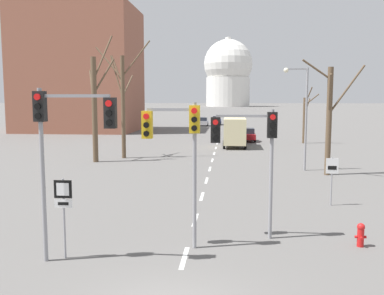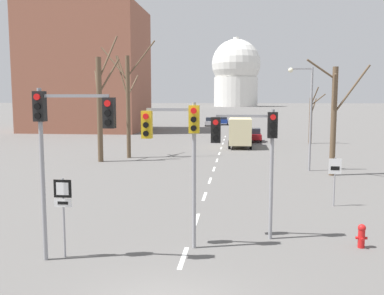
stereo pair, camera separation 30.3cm
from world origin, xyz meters
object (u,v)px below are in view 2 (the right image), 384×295
at_px(traffic_signal_near_right, 252,141).
at_px(delivery_truck, 240,131).
at_px(traffic_signal_near_left, 64,131).
at_px(sedan_near_left, 223,120).
at_px(route_sign_post, 63,204).
at_px(speed_limit_sign, 335,173).
at_px(street_lamp_right, 307,108).
at_px(traffic_signal_centre_tall, 178,138).
at_px(fire_hydrant, 362,235).
at_px(sedan_near_right, 254,135).
at_px(sedan_mid_centre, 210,122).

distance_m(traffic_signal_near_right, delivery_truck, 30.78).
distance_m(traffic_signal_near_left, traffic_signal_near_right, 6.74).
bearing_deg(sedan_near_left, route_sign_post, -92.28).
height_order(traffic_signal_near_left, speed_limit_sign, traffic_signal_near_left).
distance_m(route_sign_post, street_lamp_right, 21.41).
relative_size(traffic_signal_near_right, route_sign_post, 1.82).
xyz_separation_m(traffic_signal_near_left, speed_limit_sign, (10.26, 8.28, -2.66)).
xyz_separation_m(traffic_signal_centre_tall, speed_limit_sign, (6.83, 6.62, -2.28)).
distance_m(speed_limit_sign, street_lamp_right, 10.79).
relative_size(fire_hydrant, delivery_truck, 0.12).
height_order(route_sign_post, sedan_near_right, route_sign_post).
xyz_separation_m(street_lamp_right, delivery_truck, (-4.68, 15.01, -2.91)).
distance_m(traffic_signal_near_right, fire_hydrant, 5.13).
bearing_deg(delivery_truck, sedan_near_right, 73.52).
bearing_deg(sedan_mid_centre, delivery_truck, -80.69).
height_order(route_sign_post, delivery_truck, delivery_truck).
xyz_separation_m(traffic_signal_near_right, traffic_signal_centre_tall, (-2.61, -1.29, 0.19)).
height_order(traffic_signal_centre_tall, speed_limit_sign, traffic_signal_centre_tall).
height_order(traffic_signal_centre_tall, delivery_truck, traffic_signal_centre_tall).
bearing_deg(fire_hydrant, route_sign_post, -168.64).
distance_m(traffic_signal_near_right, sedan_mid_centre, 64.70).
relative_size(traffic_signal_centre_tall, fire_hydrant, 5.99).
relative_size(traffic_signal_near_left, fire_hydrant, 6.53).
height_order(traffic_signal_near_right, sedan_mid_centre, traffic_signal_near_right).
height_order(fire_hydrant, sedan_near_right, sedan_near_right).
bearing_deg(sedan_near_left, speed_limit_sign, -83.05).
xyz_separation_m(traffic_signal_near_right, route_sign_post, (-6.26, -2.67, -1.88)).
distance_m(sedan_mid_centre, delivery_truck, 34.12).
xyz_separation_m(sedan_near_right, sedan_mid_centre, (-7.19, 27.99, -0.02)).
relative_size(traffic_signal_centre_tall, sedan_near_left, 1.33).
bearing_deg(traffic_signal_near_right, route_sign_post, -156.91).
height_order(route_sign_post, speed_limit_sign, route_sign_post).
xyz_separation_m(traffic_signal_centre_tall, sedan_near_left, (-0.82, 69.48, -3.05)).
bearing_deg(traffic_signal_centre_tall, delivery_truck, 85.89).
bearing_deg(fire_hydrant, sedan_mid_centre, 98.52).
relative_size(speed_limit_sign, sedan_near_left, 0.62).
bearing_deg(sedan_near_right, sedan_mid_centre, 104.41).
height_order(street_lamp_right, sedan_near_right, street_lamp_right).
bearing_deg(traffic_signal_centre_tall, fire_hydrant, 5.84).
height_order(traffic_signal_near_left, route_sign_post, traffic_signal_near_left).
bearing_deg(sedan_near_left, sedan_mid_centre, -122.07).
height_order(traffic_signal_near_right, street_lamp_right, street_lamp_right).
bearing_deg(sedan_mid_centre, street_lamp_right, -78.17).
distance_m(fire_hydrant, delivery_truck, 31.64).
distance_m(speed_limit_sign, delivery_truck, 25.78).
bearing_deg(sedan_mid_centre, speed_limit_sign, -80.34).
xyz_separation_m(traffic_signal_near_left, delivery_truck, (5.73, 33.66, -2.60)).
bearing_deg(speed_limit_sign, traffic_signal_near_left, -141.10).
xyz_separation_m(traffic_signal_near_right, delivery_truck, (-0.31, 30.71, -2.03)).
height_order(traffic_signal_near_right, fire_hydrant, traffic_signal_near_right).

